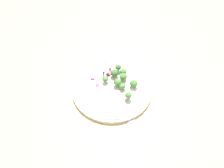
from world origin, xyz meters
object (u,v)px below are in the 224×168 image
(plate, at_px, (112,88))
(fork, at_px, (127,146))
(broccoli_floret_0, at_px, (128,95))
(broccoli_floret_1, at_px, (118,82))
(broccoli_floret_2, at_px, (123,77))

(plate, xyz_separation_m, fork, (0.10, 0.16, -0.01))
(broccoli_floret_0, xyz_separation_m, broccoli_floret_1, (-0.01, -0.06, -0.00))
(fork, bearing_deg, broccoli_floret_0, -137.45)
(plate, bearing_deg, broccoli_floret_0, 92.63)
(plate, relative_size, fork, 1.46)
(broccoli_floret_1, distance_m, broccoli_floret_2, 0.03)
(broccoli_floret_1, height_order, broccoli_floret_2, broccoli_floret_1)
(broccoli_floret_1, distance_m, fork, 0.20)
(plate, distance_m, broccoli_floret_2, 0.05)
(fork, bearing_deg, broccoli_floret_1, -127.44)
(plate, bearing_deg, broccoli_floret_1, 150.63)
(broccoli_floret_2, height_order, fork, broccoli_floret_2)
(broccoli_floret_1, bearing_deg, plate, -29.37)
(broccoli_floret_0, relative_size, broccoli_floret_2, 0.89)
(broccoli_floret_0, xyz_separation_m, broccoli_floret_2, (-0.04, -0.06, -0.00))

